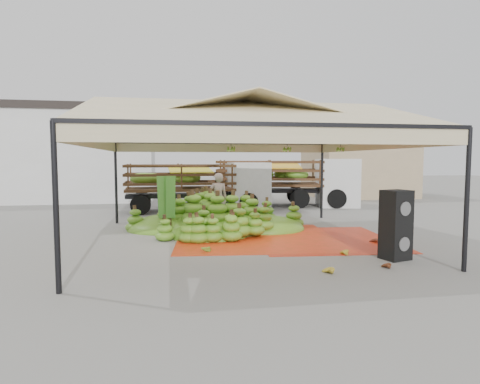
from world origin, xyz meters
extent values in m
plane|color=slate|center=(0.00, 0.00, 0.00)|extent=(90.00, 90.00, 0.00)
cylinder|color=black|center=(-4.00, -4.00, 1.50)|extent=(0.10, 0.10, 3.00)
cylinder|color=black|center=(4.00, -4.00, 1.50)|extent=(0.10, 0.10, 3.00)
cylinder|color=black|center=(-4.00, 4.00, 1.50)|extent=(0.10, 0.10, 3.00)
cylinder|color=black|center=(4.00, 4.00, 1.50)|extent=(0.10, 0.10, 3.00)
pyramid|color=beige|center=(0.00, 0.00, 3.50)|extent=(8.00, 8.00, 1.00)
cube|color=black|center=(0.00, 0.00, 3.00)|extent=(8.00, 8.00, 0.08)
cube|color=beige|center=(0.00, 0.00, 2.82)|extent=(8.00, 8.00, 0.36)
cube|color=silver|center=(-10.00, 14.00, 2.50)|extent=(14.00, 6.00, 5.00)
cube|color=black|center=(-10.00, 14.00, 5.20)|extent=(14.30, 6.30, 0.40)
cube|color=tan|center=(10.00, 13.00, 1.80)|extent=(6.00, 5.00, 3.60)
cube|color=navy|center=(10.00, 13.00, 3.85)|extent=(6.30, 5.30, 0.50)
cube|color=red|center=(0.49, 0.37, 0.01)|extent=(5.10, 4.90, 0.01)
cube|color=red|center=(2.40, -0.25, 0.01)|extent=(4.23, 4.40, 0.01)
ellipsoid|color=#337418|center=(-0.40, 2.03, 0.66)|extent=(6.26, 5.17, 1.33)
ellipsoid|color=gold|center=(2.07, -2.20, 0.10)|extent=(0.52, 0.45, 0.21)
ellipsoid|color=gold|center=(1.06, -3.70, 0.10)|extent=(0.50, 0.44, 0.20)
ellipsoid|color=#5B2914|center=(3.56, -0.99, 0.09)|extent=(0.45, 0.40, 0.18)
ellipsoid|color=#5B2714|center=(2.46, -3.51, 0.09)|extent=(0.40, 0.34, 0.17)
ellipsoid|color=#3D6E17|center=(-1.21, -1.19, 0.10)|extent=(0.56, 0.55, 0.20)
ellipsoid|color=#3C7618|center=(-0.49, -1.05, 2.62)|extent=(0.24, 0.24, 0.20)
ellipsoid|color=#3C7618|center=(1.01, -1.05, 2.62)|extent=(0.24, 0.24, 0.20)
ellipsoid|color=#3C7618|center=(2.51, -1.05, 2.62)|extent=(0.24, 0.24, 0.20)
cube|color=black|center=(3.15, -2.78, 0.41)|extent=(0.71, 0.66, 0.82)
cube|color=black|center=(3.15, -2.78, 1.23)|extent=(0.71, 0.66, 0.82)
imported|color=gray|center=(-0.32, 3.10, 0.94)|extent=(0.69, 0.46, 1.88)
cube|color=#452617|center=(-1.59, 7.25, 1.02)|extent=(4.94, 2.44, 0.12)
cube|color=silver|center=(1.61, 7.39, 1.11)|extent=(1.84, 2.21, 2.23)
cylinder|color=black|center=(-3.29, 6.21, 0.44)|extent=(0.88, 0.33, 0.87)
cylinder|color=black|center=(-3.37, 8.15, 0.44)|extent=(0.88, 0.33, 0.87)
cylinder|color=black|center=(-0.19, 6.34, 0.44)|extent=(0.88, 0.33, 0.87)
cylinder|color=black|center=(-0.27, 8.28, 0.44)|extent=(0.88, 0.33, 0.87)
cylinder|color=black|center=(1.46, 6.42, 0.44)|extent=(0.88, 0.33, 0.87)
cylinder|color=black|center=(1.37, 8.35, 0.44)|extent=(0.88, 0.33, 0.87)
ellipsoid|color=#56811A|center=(-1.59, 7.25, 1.50)|extent=(3.95, 1.91, 0.68)
cube|color=yellow|center=(-1.10, 7.27, 1.89)|extent=(2.02, 2.01, 0.24)
cube|color=#4F2A1A|center=(3.01, 8.71, 1.10)|extent=(5.62, 3.47, 0.13)
cube|color=silver|center=(6.38, 7.97, 1.20)|extent=(2.33, 2.65, 2.40)
cylinder|color=black|center=(0.95, 8.09, 0.47)|extent=(0.99, 0.51, 0.94)
cylinder|color=black|center=(1.39, 10.13, 0.47)|extent=(0.99, 0.51, 0.94)
cylinder|color=black|center=(4.22, 7.38, 0.47)|extent=(0.99, 0.51, 0.94)
cylinder|color=black|center=(4.66, 9.42, 0.47)|extent=(0.99, 0.51, 0.94)
cylinder|color=black|center=(5.95, 7.00, 0.47)|extent=(0.99, 0.51, 0.94)
cylinder|color=black|center=(6.40, 9.04, 0.47)|extent=(0.99, 0.51, 0.94)
ellipsoid|color=#3A7C19|center=(3.01, 8.71, 1.62)|extent=(4.49, 2.73, 0.73)
cube|color=yellow|center=(3.52, 8.60, 2.04)|extent=(2.49, 2.48, 0.26)
camera|label=1|loc=(-2.07, -11.30, 2.32)|focal=30.00mm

